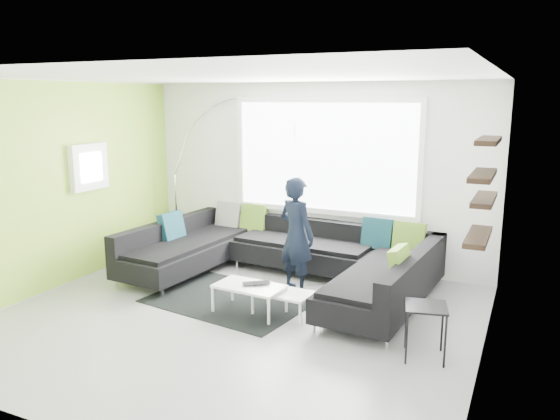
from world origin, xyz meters
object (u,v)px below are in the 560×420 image
object	(u,v)px
arc_lamp	(175,175)
side_table	(425,332)
person	(296,235)
coffee_table	(266,300)
sectional_sofa	(278,260)
laptop	(257,285)

from	to	relation	value
arc_lamp	side_table	xyz separation A→B (m)	(4.57, -2.19, -1.03)
person	coffee_table	bearing A→B (deg)	110.87
sectional_sofa	laptop	distance (m)	1.01
laptop	side_table	bearing A→B (deg)	-44.91
arc_lamp	laptop	xyz separation A→B (m)	(2.52, -1.89, -0.95)
side_table	laptop	xyz separation A→B (m)	(-2.05, 0.30, 0.09)
sectional_sofa	arc_lamp	xyz separation A→B (m)	(-2.33, 0.90, 0.93)
arc_lamp	person	bearing A→B (deg)	-32.23
sectional_sofa	arc_lamp	world-z (taller)	arc_lamp
sectional_sofa	coffee_table	distance (m)	1.02
sectional_sofa	person	xyz separation A→B (m)	(0.30, -0.06, 0.40)
side_table	arc_lamp	bearing A→B (deg)	154.37
arc_lamp	laptop	bearing A→B (deg)	-49.02
coffee_table	laptop	distance (m)	0.22
sectional_sofa	laptop	bearing A→B (deg)	-74.96
sectional_sofa	side_table	bearing A→B (deg)	-25.73
person	laptop	distance (m)	1.02
side_table	person	distance (m)	2.35
side_table	person	xyz separation A→B (m)	(-1.94, 1.23, 0.50)
coffee_table	arc_lamp	xyz separation A→B (m)	(-2.63, 1.86, 1.14)
laptop	sectional_sofa	bearing A→B (deg)	64.27
person	side_table	bearing A→B (deg)	168.97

